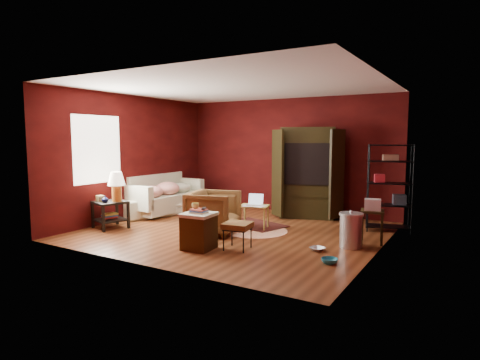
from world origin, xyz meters
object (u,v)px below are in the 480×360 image
Objects in this scene: armchair at (214,210)px; side_table at (113,195)px; wire_shelving at (390,184)px; hamper at (199,230)px; tv_armoire at (308,171)px; laptop_desk at (254,208)px; sofa at (165,196)px.

side_table reaches higher than armchair.
wire_shelving is at bearing -70.55° from armchair.
side_table is 1.66× the size of hamper.
side_table is 4.30m from tv_armoire.
laptop_desk is 0.41× the size of wire_shelving.
hamper is 3.90m from wire_shelving.
sofa is 5.14m from wire_shelving.
hamper is 1.78m from laptop_desk.
hamper is 3.58m from tv_armoire.
side_table is at bearing -168.22° from wire_shelving.
hamper is at bearing -145.96° from wire_shelving.
laptop_desk is (2.67, -0.35, 0.00)m from sofa.
wire_shelving is at bearing 28.17° from side_table.
armchair is 3.49m from wire_shelving.
laptop_desk is at bearing -169.74° from wire_shelving.
armchair reaches higher than hamper.
sofa is at bearing 173.05° from wire_shelving.
tv_armoire is 1.21× the size of wire_shelving.
armchair is at bearing -162.54° from wire_shelving.
armchair is 0.78× the size of side_table.
wire_shelving is (2.45, 2.96, 0.62)m from hamper.
wire_shelving is (2.38, 1.19, 0.51)m from laptop_desk.
tv_armoire is at bearing 149.22° from wire_shelving.
side_table is 0.67× the size of wire_shelving.
laptop_desk is at bearing -77.87° from sofa.
hamper is at bearing -172.39° from armchair.
laptop_desk is at bearing 87.62° from hamper.
side_table is 5.52m from wire_shelving.
armchair is 2.67m from tv_armoire.
laptop_desk is (0.49, 0.73, -0.02)m from armchair.
hamper is 0.41× the size of wire_shelving.
hamper is at bearing -109.63° from sofa.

